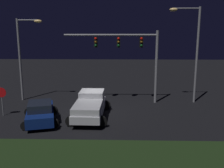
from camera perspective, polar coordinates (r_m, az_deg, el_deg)
The scene contains 8 objects.
ground_plane at distance 20.64m, azimuth -3.53°, elevation -6.25°, with size 80.00×80.00×0.00m, color black.
grass_median at distance 12.74m, azimuth -7.13°, elevation -18.02°, with size 25.49×5.83×0.10m, color black.
pickup_truck at distance 19.15m, azimuth -4.94°, elevation -4.57°, with size 2.95×5.44×1.80m.
car_sedan at distance 18.79m, azimuth -15.95°, elevation -6.13°, with size 3.22×4.72×1.51m.
traffic_signal_gantry at distance 22.47m, azimuth 3.93°, elevation 7.97°, with size 8.32×0.56×6.50m.
street_lamp_left at distance 24.62m, azimuth -19.27°, elevation 7.40°, with size 2.34×0.44×7.55m.
street_lamp_right at distance 23.55m, azimuth 17.61°, elevation 8.68°, with size 2.72×0.44×8.50m.
stop_sign at distance 20.95m, azimuth -23.77°, elevation -2.52°, with size 0.76×0.08×2.23m.
Camera 1 is at (1.81, -19.55, 6.35)m, focal length 40.31 mm.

